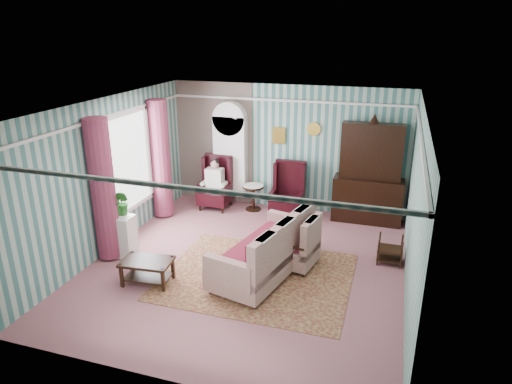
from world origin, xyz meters
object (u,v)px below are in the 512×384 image
(coffee_table, at_px, (148,272))
(plant_stand, at_px, (120,236))
(bookcase, at_px, (230,159))
(dresser_hutch, at_px, (370,171))
(floral_armchair, at_px, (295,240))
(round_side_table, at_px, (253,198))
(nest_table, at_px, (390,249))
(seated_woman, at_px, (215,184))
(wingback_right, at_px, (287,191))
(sofa, at_px, (263,245))
(wingback_left, at_px, (215,183))

(coffee_table, bearing_deg, plant_stand, 142.97)
(bookcase, xyz_separation_m, dresser_hutch, (3.25, -0.12, 0.06))
(plant_stand, bearing_deg, floral_armchair, 9.96)
(bookcase, relative_size, dresser_hutch, 0.95)
(round_side_table, height_order, nest_table, round_side_table)
(seated_woman, bearing_deg, wingback_right, 0.00)
(dresser_hutch, xyz_separation_m, floral_armchair, (-1.08, -2.45, -0.67))
(wingback_right, height_order, round_side_table, wingback_right)
(sofa, bearing_deg, nest_table, -49.74)
(wingback_left, height_order, nest_table, wingback_left)
(bookcase, bearing_deg, plant_stand, -108.49)
(wingback_right, xyz_separation_m, round_side_table, (-0.85, 0.15, -0.33))
(floral_armchair, bearing_deg, plant_stand, 110.74)
(bookcase, relative_size, sofa, 1.00)
(dresser_hutch, height_order, seated_woman, dresser_hutch)
(seated_woman, height_order, plant_stand, seated_woman)
(nest_table, xyz_separation_m, coffee_table, (-3.88, -1.95, -0.06))
(nest_table, xyz_separation_m, floral_armchair, (-1.65, -0.63, 0.24))
(dresser_hutch, distance_m, round_side_table, 2.75)
(wingback_right, bearing_deg, sofa, -85.37)
(sofa, relative_size, coffee_table, 2.67)
(bookcase, bearing_deg, wingback_right, -14.57)
(wingback_left, bearing_deg, seated_woman, 0.00)
(dresser_hutch, bearing_deg, coffee_table, -131.29)
(wingback_right, xyz_separation_m, coffee_table, (-1.56, -3.50, -0.41))
(seated_woman, height_order, floral_armchair, seated_woman)
(plant_stand, bearing_deg, dresser_hutch, 35.08)
(seated_woman, distance_m, round_side_table, 0.96)
(round_side_table, bearing_deg, wingback_left, -170.54)
(plant_stand, bearing_deg, wingback_right, 47.16)
(wingback_left, xyz_separation_m, wingback_right, (1.75, 0.00, 0.00))
(wingback_left, xyz_separation_m, sofa, (1.96, -2.63, -0.06))
(dresser_hutch, relative_size, sofa, 1.06)
(dresser_hutch, relative_size, wingback_left, 1.89)
(seated_woman, bearing_deg, sofa, -53.26)
(round_side_table, relative_size, plant_stand, 0.75)
(wingback_left, height_order, wingback_right, same)
(round_side_table, bearing_deg, nest_table, -28.20)
(dresser_hutch, bearing_deg, seated_woman, -175.59)
(floral_armchair, bearing_deg, dresser_hutch, -12.90)
(sofa, xyz_separation_m, coffee_table, (-1.77, -0.87, -0.35))
(wingback_left, xyz_separation_m, nest_table, (4.07, -1.55, -0.35))
(dresser_hutch, relative_size, coffee_table, 2.83)
(wingback_right, bearing_deg, nest_table, -33.75)
(floral_armchair, relative_size, coffee_table, 1.22)
(nest_table, xyz_separation_m, sofa, (-2.11, -1.08, 0.29))
(wingback_left, distance_m, seated_woman, 0.04)
(dresser_hutch, xyz_separation_m, nest_table, (0.57, -1.82, -0.91))
(wingback_left, bearing_deg, bookcase, 57.34)
(plant_stand, bearing_deg, seated_woman, 73.78)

